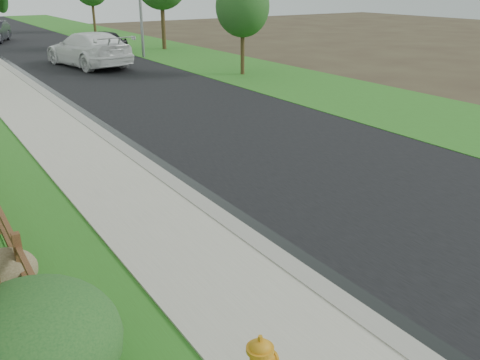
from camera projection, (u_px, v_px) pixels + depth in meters
road at (58, 53)px, 35.51m from camera, size 8.00×90.00×0.02m
verge_far at (149, 46)px, 39.01m from camera, size 6.00×90.00×0.04m
ranch_fence at (6, 231)px, 8.80m from camera, size 0.12×16.92×1.10m
white_suv at (88, 49)px, 29.41m from camera, size 3.86×7.12×1.96m
dark_car_mid at (102, 41)px, 35.12m from camera, size 2.65×4.82×1.55m
boulder at (0, 274)px, 7.95m from camera, size 1.22×0.96×0.77m
shrub_b at (32, 346)px, 5.86m from camera, size 2.27×2.27×1.45m
tree_near_right at (243, 7)px, 25.89m from camera, size 2.77×2.77×4.98m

